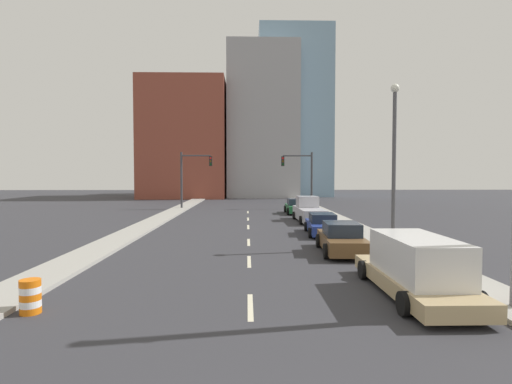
{
  "coord_description": "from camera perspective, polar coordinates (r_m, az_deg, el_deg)",
  "views": [
    {
      "loc": [
        -0.1,
        -3.33,
        3.85
      ],
      "look_at": [
        0.79,
        35.32,
        2.2
      ],
      "focal_mm": 28.0,
      "sensor_mm": 36.0,
      "label": 1
    }
  ],
  "objects": [
    {
      "name": "sidewalk_right",
      "position": [
        51.41,
        7.34,
        -1.79
      ],
      "size": [
        2.0,
        94.72,
        0.15
      ],
      "color": "#9E9B93",
      "rests_on": "ground"
    },
    {
      "name": "sedan_green",
      "position": [
        39.96,
        5.71,
        -2.12
      ],
      "size": [
        2.06,
        4.6,
        1.48
      ],
      "rotation": [
        0.0,
        0.0,
        0.0
      ],
      "color": "#1E6033",
      "rests_on": "ground"
    },
    {
      "name": "pickup_truck_silver",
      "position": [
        33.42,
        7.55,
        -2.75
      ],
      "size": [
        2.3,
        6.07,
        2.06
      ],
      "rotation": [
        0.0,
        0.0,
        0.02
      ],
      "color": "#B2B2BC",
      "rests_on": "ground"
    },
    {
      "name": "lane_stripe_at_26m",
      "position": [
        29.58,
        -1.12,
        -5.02
      ],
      "size": [
        0.16,
        2.4,
        0.01
      ],
      "primitive_type": "cube",
      "color": "beige",
      "rests_on": "ground"
    },
    {
      "name": "lane_stripe_at_19m",
      "position": [
        22.99,
        -1.06,
        -7.18
      ],
      "size": [
        0.16,
        2.4,
        0.01
      ],
      "primitive_type": "cube",
      "color": "beige",
      "rests_on": "ground"
    },
    {
      "name": "building_office_center",
      "position": [
        75.15,
        0.78,
        9.41
      ],
      "size": [
        12.0,
        20.0,
        25.93
      ],
      "color": "#99999E",
      "rests_on": "ground"
    },
    {
      "name": "lane_stripe_at_38m",
      "position": [
        41.43,
        -1.17,
        -2.88
      ],
      "size": [
        0.16,
        2.4,
        0.01
      ],
      "primitive_type": "cube",
      "color": "beige",
      "rests_on": "ground"
    },
    {
      "name": "lane_stripe_at_14m",
      "position": [
        17.99,
        -0.99,
        -9.89
      ],
      "size": [
        0.16,
        2.4,
        0.01
      ],
      "primitive_type": "cube",
      "color": "beige",
      "rests_on": "ground"
    },
    {
      "name": "traffic_signal_right",
      "position": [
        45.76,
        6.78,
        2.74
      ],
      "size": [
        3.6,
        0.35,
        6.44
      ],
      "color": "#38383D",
      "rests_on": "ground"
    },
    {
      "name": "building_glass_right",
      "position": [
        79.81,
        5.0,
        10.49
      ],
      "size": [
        13.0,
        20.0,
        30.06
      ],
      "color": "#7A9EB7",
      "rests_on": "ground"
    },
    {
      "name": "street_lamp",
      "position": [
        21.91,
        19.12,
        5.15
      ],
      "size": [
        0.44,
        0.44,
        8.53
      ],
      "color": "#4C4C51",
      "rests_on": "ground"
    },
    {
      "name": "traffic_signal_left",
      "position": [
        45.76,
        -9.42,
        2.73
      ],
      "size": [
        3.6,
        0.35,
        6.44
      ],
      "color": "#38383D",
      "rests_on": "ground"
    },
    {
      "name": "traffic_barrel",
      "position": [
        13.04,
        -29.54,
        -12.86
      ],
      "size": [
        0.56,
        0.56,
        0.95
      ],
      "color": "orange",
      "rests_on": "ground"
    },
    {
      "name": "sidewalk_left",
      "position": [
        51.38,
        -9.74,
        -1.81
      ],
      "size": [
        2.0,
        94.72,
        0.15
      ],
      "color": "#9E9B93",
      "rests_on": "ground"
    },
    {
      "name": "lane_stripe_at_31m",
      "position": [
        34.91,
        -1.15,
        -3.88
      ],
      "size": [
        0.16,
        2.4,
        0.01
      ],
      "primitive_type": "cube",
      "color": "beige",
      "rests_on": "ground"
    },
    {
      "name": "box_truck_tan",
      "position": [
        13.79,
        21.8,
        -9.98
      ],
      "size": [
        2.33,
        6.27,
        1.92
      ],
      "rotation": [
        0.0,
        0.0,
        -0.0
      ],
      "color": "tan",
      "rests_on": "ground"
    },
    {
      "name": "building_brick_left",
      "position": [
        71.59,
        -9.89,
        7.22
      ],
      "size": [
        14.0,
        16.0,
        19.72
      ],
      "color": "brown",
      "rests_on": "ground"
    },
    {
      "name": "lane_stripe_at_8m",
      "position": [
        12.12,
        -0.82,
        -16.05
      ],
      "size": [
        0.16,
        2.4,
        0.01
      ],
      "primitive_type": "cube",
      "color": "beige",
      "rests_on": "ground"
    },
    {
      "name": "sedan_blue",
      "position": [
        26.24,
        9.46,
        -4.64
      ],
      "size": [
        2.26,
        4.85,
        1.36
      ],
      "rotation": [
        0.0,
        0.0,
        -0.06
      ],
      "color": "navy",
      "rests_on": "ground"
    },
    {
      "name": "sedan_brown",
      "position": [
        20.27,
        12.14,
        -6.56
      ],
      "size": [
        2.36,
        4.83,
        1.51
      ],
      "rotation": [
        0.0,
        0.0,
        -0.06
      ],
      "color": "brown",
      "rests_on": "ground"
    }
  ]
}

